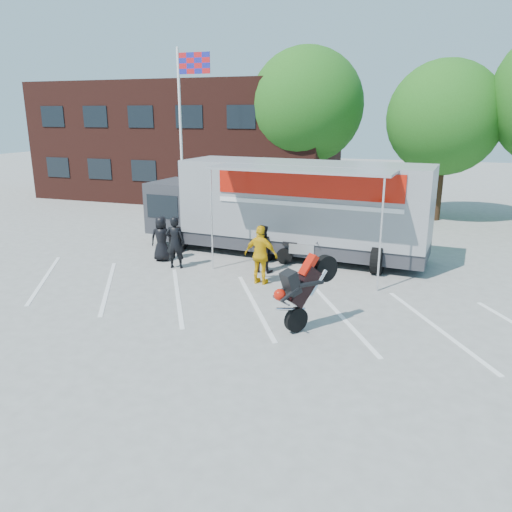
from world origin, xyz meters
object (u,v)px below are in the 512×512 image
Objects in this scene: spectator_leather_c at (262,248)px; spectator_hivis at (261,255)px; spectator_leather_a at (162,239)px; stunt_bike_rider at (318,326)px; flagpole at (185,116)px; transporter_truck at (289,255)px; tree_left at (306,106)px; tree_mid at (444,118)px; spectator_leather_b at (175,242)px; parked_motorcycle at (303,266)px.

spectator_hivis is (0.35, -1.20, 0.12)m from spectator_leather_c.
spectator_leather_a is 3.83m from spectator_leather_c.
stunt_bike_rider is 7.70m from spectator_leather_a.
spectator_hivis is at bearing -50.09° from flagpole.
transporter_truck is 3.65m from spectator_hivis.
tree_left is 13.07m from spectator_leather_a.
spectator_hivis reaches higher than stunt_bike_rider.
flagpole is 1.04× the size of tree_mid.
spectator_leather_c is at bearing 164.11° from stunt_bike_rider.
spectator_hivis is (1.79, -13.22, -4.64)m from tree_left.
flagpole is 4.41× the size of spectator_leather_b.
stunt_bike_rider is at bearing -49.58° from flagpole.
flagpole reaches higher than tree_mid.
spectator_leather_a is 0.88× the size of spectator_hivis.
tree_mid is 15.00m from spectator_leather_a.
transporter_truck is 4.80m from spectator_leather_a.
spectator_hivis is (0.03, -3.53, 0.93)m from transporter_truck.
spectator_leather_b is (-1.51, -12.57, -4.66)m from tree_left.
transporter_truck is at bearing -94.45° from spectator_leather_c.
flagpole is 4.30× the size of spectator_hivis.
tree_left is 1.13× the size of tree_mid.
tree_left is 7.10m from tree_mid.
transporter_truck reaches higher than spectator_leather_c.
tree_mid is at bearing 118.06° from stunt_bike_rider.
stunt_bike_rider is (-2.83, -14.89, -4.94)m from tree_mid.
spectator_leather_c is 1.25m from spectator_hivis.
spectator_leather_b is (2.74, -6.57, -4.15)m from flagpole.
tree_left reaches higher than spectator_leather_a.
tree_left is 4.76× the size of spectator_leather_b.
spectator_leather_a is at bearing -130.65° from tree_mid.
stunt_bike_rider is at bearing -63.96° from transporter_truck.
spectator_leather_a is at bearing 100.17° from parked_motorcycle.
transporter_truck reaches higher than spectator_leather_a.
spectator_leather_c is at bearing -116.76° from tree_mid.
stunt_bike_rider is 4.80m from spectator_leather_c.
spectator_leather_b is at bearing 130.45° from spectator_leather_a.
tree_left is at bearing 143.53° from stunt_bike_rider.
stunt_bike_rider is at bearing 137.50° from spectator_hivis.
tree_mid reaches higher than stunt_bike_rider.
tree_mid reaches higher than transporter_truck.
spectator_leather_c is (2.95, 0.55, -0.10)m from spectator_leather_b.
spectator_leather_b is (0.88, -0.63, 0.09)m from spectator_leather_a.
tree_left is at bearing 105.12° from transporter_truck.
parked_motorcycle is at bearing -103.26° from spectator_hivis.
spectator_leather_c is at bearing -83.17° from tree_left.
spectator_leather_a is 0.90× the size of spectator_leather_b.
spectator_leather_c is (-1.15, -1.12, 0.81)m from parked_motorcycle.
spectator_hivis is at bearing -113.07° from tree_mid.
tree_left is at bearing 11.82° from parked_motorcycle.
transporter_truck is 4.46m from spectator_leather_b.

